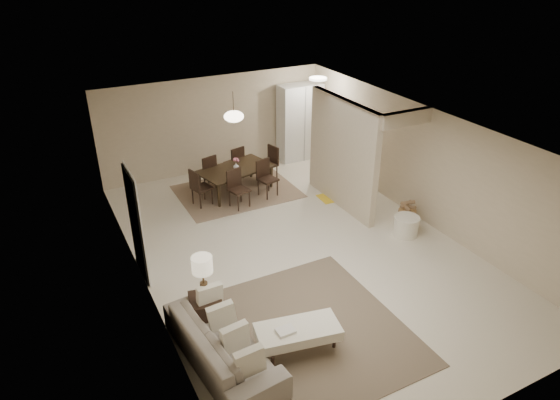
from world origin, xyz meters
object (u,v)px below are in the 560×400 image
ottoman_bench (298,332)px  dining_table (237,180)px  side_table (206,312)px  wicker_basket (407,217)px  pantry_cabinet (300,122)px  sofa (223,344)px  round_pouf (406,226)px

ottoman_bench → dining_table: size_ratio=0.76×
side_table → dining_table: 4.83m
ottoman_bench → wicker_basket: bearing=40.6°
dining_table → pantry_cabinet: bearing=12.3°
dining_table → side_table: bearing=-133.0°
ottoman_bench → side_table: 1.53m
pantry_cabinet → side_table: size_ratio=3.82×
ottoman_bench → dining_table: dining_table is taller
ottoman_bench → dining_table: 5.52m
wicker_basket → sofa: bearing=-158.8°
sofa → round_pouf: bearing=-77.5°
wicker_basket → round_pouf: bearing=-132.0°
pantry_cabinet → sofa: (-4.80, -6.29, -0.72)m
sofa → side_table: bearing=-9.5°
sofa → round_pouf: (4.71, 1.59, -0.13)m
pantry_cabinet → sofa: size_ratio=0.92×
round_pouf → dining_table: dining_table is taller
round_pouf → wicker_basket: bearing=48.0°
round_pouf → dining_table: bearing=123.9°
pantry_cabinet → ottoman_bench: bearing=-119.5°
round_pouf → ottoman_bench: bearing=-152.6°
pantry_cabinet → round_pouf: 4.78m
ottoman_bench → side_table: side_table is taller
pantry_cabinet → side_table: (-4.75, -5.46, -0.77)m
side_table → round_pouf: (4.66, 0.75, -0.07)m
ottoman_bench → pantry_cabinet: bearing=71.6°
wicker_basket → pantry_cabinet: bearing=93.1°
sofa → wicker_basket: sofa is taller
ottoman_bench → round_pouf: size_ratio=2.51×
pantry_cabinet → sofa: 7.95m
pantry_cabinet → round_pouf: size_ratio=3.97×
ottoman_bench → side_table: (-1.02, 1.14, -0.08)m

